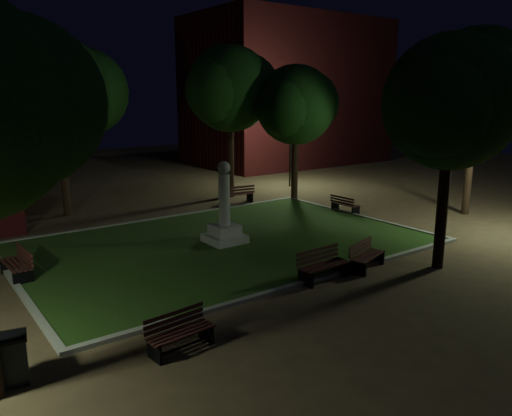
{
  "coord_description": "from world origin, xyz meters",
  "views": [
    {
      "loc": [
        -10.12,
        -13.94,
        5.71
      ],
      "look_at": [
        0.79,
        1.0,
        1.53
      ],
      "focal_mm": 35.0,
      "sensor_mm": 36.0,
      "label": 1
    }
  ],
  "objects_px": {
    "bench_west_near": "(179,333)",
    "bench_left_side": "(18,265)",
    "bench_near_left": "(323,266)",
    "bench_right_side": "(345,205)",
    "trash_bin": "(13,359)",
    "monument": "(225,220)",
    "bench_near_right": "(366,256)",
    "bench_far_side": "(238,195)"
  },
  "relations": [
    {
      "from": "bench_right_side",
      "to": "bench_far_side",
      "type": "bearing_deg",
      "value": 29.88
    },
    {
      "from": "bench_right_side",
      "to": "bench_far_side",
      "type": "relative_size",
      "value": 0.84
    },
    {
      "from": "bench_right_side",
      "to": "bench_far_side",
      "type": "distance_m",
      "value": 5.84
    },
    {
      "from": "bench_near_right",
      "to": "bench_left_side",
      "type": "xyz_separation_m",
      "value": [
        -9.65,
        5.9,
        0.02
      ]
    },
    {
      "from": "bench_near_right",
      "to": "bench_right_side",
      "type": "height_order",
      "value": "bench_near_right"
    },
    {
      "from": "bench_near_left",
      "to": "bench_far_side",
      "type": "xyz_separation_m",
      "value": [
        4.27,
        11.08,
        -0.0
      ]
    },
    {
      "from": "bench_near_right",
      "to": "bench_west_near",
      "type": "distance_m",
      "value": 7.74
    },
    {
      "from": "bench_near_right",
      "to": "bench_far_side",
      "type": "xyz_separation_m",
      "value": [
        2.37,
        11.18,
        0.03
      ]
    },
    {
      "from": "bench_near_left",
      "to": "bench_left_side",
      "type": "xyz_separation_m",
      "value": [
        -7.75,
        5.8,
        -0.01
      ]
    },
    {
      "from": "bench_far_side",
      "to": "trash_bin",
      "type": "distance_m",
      "value": 17.72
    },
    {
      "from": "bench_left_side",
      "to": "bench_near_left",
      "type": "bearing_deg",
      "value": 50.03
    },
    {
      "from": "bench_near_right",
      "to": "bench_west_near",
      "type": "xyz_separation_m",
      "value": [
        -7.65,
        -1.23,
        -0.02
      ]
    },
    {
      "from": "bench_near_left",
      "to": "bench_near_right",
      "type": "relative_size",
      "value": 1.03
    },
    {
      "from": "bench_near_right",
      "to": "bench_west_near",
      "type": "bearing_deg",
      "value": 171.81
    },
    {
      "from": "monument",
      "to": "bench_near_left",
      "type": "xyz_separation_m",
      "value": [
        0.4,
        -5.11,
        -0.49
      ]
    },
    {
      "from": "bench_west_near",
      "to": "bench_far_side",
      "type": "distance_m",
      "value": 15.95
    },
    {
      "from": "bench_left_side",
      "to": "bench_right_side",
      "type": "xyz_separation_m",
      "value": [
        15.06,
        0.31,
        -0.05
      ]
    },
    {
      "from": "bench_near_right",
      "to": "bench_far_side",
      "type": "distance_m",
      "value": 11.43
    },
    {
      "from": "bench_far_side",
      "to": "bench_near_left",
      "type": "bearing_deg",
      "value": 75.42
    },
    {
      "from": "monument",
      "to": "bench_west_near",
      "type": "height_order",
      "value": "monument"
    },
    {
      "from": "bench_left_side",
      "to": "bench_right_side",
      "type": "distance_m",
      "value": 15.06
    },
    {
      "from": "bench_near_left",
      "to": "bench_right_side",
      "type": "xyz_separation_m",
      "value": [
        7.31,
        6.1,
        -0.06
      ]
    },
    {
      "from": "bench_near_left",
      "to": "bench_left_side",
      "type": "distance_m",
      "value": 9.68
    },
    {
      "from": "bench_right_side",
      "to": "trash_bin",
      "type": "xyz_separation_m",
      "value": [
        -16.41,
        -6.66,
        0.12
      ]
    },
    {
      "from": "trash_bin",
      "to": "bench_near_left",
      "type": "bearing_deg",
      "value": 3.5
    },
    {
      "from": "monument",
      "to": "trash_bin",
      "type": "relative_size",
      "value": 3.1
    },
    {
      "from": "trash_bin",
      "to": "bench_west_near",
      "type": "bearing_deg",
      "value": -12.98
    },
    {
      "from": "bench_near_left",
      "to": "trash_bin",
      "type": "relative_size",
      "value": 1.77
    },
    {
      "from": "bench_near_left",
      "to": "trash_bin",
      "type": "height_order",
      "value": "trash_bin"
    },
    {
      "from": "bench_west_near",
      "to": "bench_right_side",
      "type": "distance_m",
      "value": 15.02
    },
    {
      "from": "bench_left_side",
      "to": "trash_bin",
      "type": "xyz_separation_m",
      "value": [
        -1.35,
        -6.35,
        0.07
      ]
    },
    {
      "from": "monument",
      "to": "bench_west_near",
      "type": "relative_size",
      "value": 1.94
    },
    {
      "from": "bench_near_right",
      "to": "bench_far_side",
      "type": "height_order",
      "value": "bench_far_side"
    },
    {
      "from": "bench_left_side",
      "to": "bench_near_right",
      "type": "bearing_deg",
      "value": 55.41
    },
    {
      "from": "bench_near_left",
      "to": "bench_right_side",
      "type": "distance_m",
      "value": 9.52
    },
    {
      "from": "bench_near_left",
      "to": "bench_west_near",
      "type": "relative_size",
      "value": 1.11
    },
    {
      "from": "bench_west_near",
      "to": "bench_left_side",
      "type": "height_order",
      "value": "bench_left_side"
    },
    {
      "from": "bench_near_right",
      "to": "trash_bin",
      "type": "height_order",
      "value": "trash_bin"
    },
    {
      "from": "bench_west_near",
      "to": "bench_left_side",
      "type": "distance_m",
      "value": 7.4
    },
    {
      "from": "bench_west_near",
      "to": "bench_left_side",
      "type": "xyz_separation_m",
      "value": [
        -2.0,
        7.13,
        0.04
      ]
    },
    {
      "from": "monument",
      "to": "bench_far_side",
      "type": "relative_size",
      "value": 1.72
    },
    {
      "from": "bench_near_left",
      "to": "bench_right_side",
      "type": "relative_size",
      "value": 1.16
    }
  ]
}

